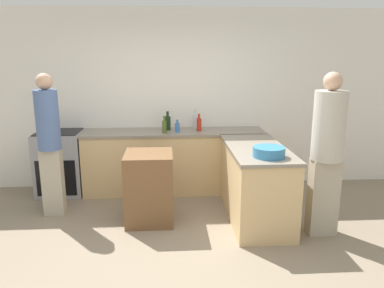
{
  "coord_description": "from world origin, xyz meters",
  "views": [
    {
      "loc": [
        -0.08,
        -3.52,
        2.01
      ],
      "look_at": [
        0.2,
        0.85,
        0.97
      ],
      "focal_mm": 35.0,
      "sensor_mm": 36.0,
      "label": 1
    }
  ],
  "objects_px": {
    "vinegar_bottle_clear": "(195,121)",
    "hot_sauce_bottle": "(199,124)",
    "mixing_bowl": "(269,152)",
    "wine_bottle_dark": "(168,123)",
    "water_bottle_blue": "(177,127)",
    "person_by_range": "(49,139)",
    "range_oven": "(61,163)",
    "person_at_peninsula": "(327,149)",
    "olive_oil_bottle": "(164,126)",
    "island_table": "(149,187)"
  },
  "relations": [
    {
      "from": "mixing_bowl",
      "to": "hot_sauce_bottle",
      "type": "xyz_separation_m",
      "value": [
        -0.64,
        1.51,
        0.04
      ]
    },
    {
      "from": "water_bottle_blue",
      "to": "wine_bottle_dark",
      "type": "bearing_deg",
      "value": 127.63
    },
    {
      "from": "water_bottle_blue",
      "to": "wine_bottle_dark",
      "type": "relative_size",
      "value": 0.65
    },
    {
      "from": "mixing_bowl",
      "to": "vinegar_bottle_clear",
      "type": "relative_size",
      "value": 1.17
    },
    {
      "from": "olive_oil_bottle",
      "to": "island_table",
      "type": "bearing_deg",
      "value": -101.75
    },
    {
      "from": "range_oven",
      "to": "water_bottle_blue",
      "type": "relative_size",
      "value": 5.16
    },
    {
      "from": "water_bottle_blue",
      "to": "olive_oil_bottle",
      "type": "xyz_separation_m",
      "value": [
        -0.19,
        -0.06,
        0.03
      ]
    },
    {
      "from": "wine_bottle_dark",
      "to": "person_by_range",
      "type": "distance_m",
      "value": 1.71
    },
    {
      "from": "vinegar_bottle_clear",
      "to": "hot_sauce_bottle",
      "type": "height_order",
      "value": "vinegar_bottle_clear"
    },
    {
      "from": "vinegar_bottle_clear",
      "to": "person_by_range",
      "type": "xyz_separation_m",
      "value": [
        -1.89,
        -0.95,
        -0.04
      ]
    },
    {
      "from": "island_table",
      "to": "water_bottle_blue",
      "type": "relative_size",
      "value": 4.76
    },
    {
      "from": "olive_oil_bottle",
      "to": "person_at_peninsula",
      "type": "xyz_separation_m",
      "value": [
        1.8,
        -1.38,
        -0.02
      ]
    },
    {
      "from": "hot_sauce_bottle",
      "to": "person_by_range",
      "type": "relative_size",
      "value": 0.14
    },
    {
      "from": "range_oven",
      "to": "olive_oil_bottle",
      "type": "xyz_separation_m",
      "value": [
        1.53,
        -0.15,
        0.56
      ]
    },
    {
      "from": "water_bottle_blue",
      "to": "olive_oil_bottle",
      "type": "height_order",
      "value": "olive_oil_bottle"
    },
    {
      "from": "mixing_bowl",
      "to": "wine_bottle_dark",
      "type": "height_order",
      "value": "wine_bottle_dark"
    },
    {
      "from": "wine_bottle_dark",
      "to": "hot_sauce_bottle",
      "type": "relative_size",
      "value": 1.09
    },
    {
      "from": "wine_bottle_dark",
      "to": "water_bottle_blue",
      "type": "bearing_deg",
      "value": -52.37
    },
    {
      "from": "person_by_range",
      "to": "water_bottle_blue",
      "type": "bearing_deg",
      "value": 23.37
    },
    {
      "from": "island_table",
      "to": "water_bottle_blue",
      "type": "xyz_separation_m",
      "value": [
        0.37,
        0.96,
        0.56
      ]
    },
    {
      "from": "island_table",
      "to": "vinegar_bottle_clear",
      "type": "distance_m",
      "value": 1.51
    },
    {
      "from": "mixing_bowl",
      "to": "person_at_peninsula",
      "type": "xyz_separation_m",
      "value": [
        0.65,
        -0.01,
        0.02
      ]
    },
    {
      "from": "olive_oil_bottle",
      "to": "person_at_peninsula",
      "type": "distance_m",
      "value": 2.27
    },
    {
      "from": "mixing_bowl",
      "to": "wine_bottle_dark",
      "type": "relative_size",
      "value": 1.27
    },
    {
      "from": "wine_bottle_dark",
      "to": "hot_sauce_bottle",
      "type": "bearing_deg",
      "value": -12.63
    },
    {
      "from": "range_oven",
      "to": "vinegar_bottle_clear",
      "type": "distance_m",
      "value": 2.09
    },
    {
      "from": "water_bottle_blue",
      "to": "person_at_peninsula",
      "type": "height_order",
      "value": "person_at_peninsula"
    },
    {
      "from": "range_oven",
      "to": "hot_sauce_bottle",
      "type": "bearing_deg",
      "value": -0.36
    },
    {
      "from": "mixing_bowl",
      "to": "range_oven",
      "type": "bearing_deg",
      "value": 150.5
    },
    {
      "from": "mixing_bowl",
      "to": "vinegar_bottle_clear",
      "type": "height_order",
      "value": "vinegar_bottle_clear"
    },
    {
      "from": "island_table",
      "to": "hot_sauce_bottle",
      "type": "xyz_separation_m",
      "value": [
        0.69,
        1.04,
        0.59
      ]
    },
    {
      "from": "vinegar_bottle_clear",
      "to": "hot_sauce_bottle",
      "type": "relative_size",
      "value": 1.19
    },
    {
      "from": "water_bottle_blue",
      "to": "wine_bottle_dark",
      "type": "height_order",
      "value": "wine_bottle_dark"
    },
    {
      "from": "water_bottle_blue",
      "to": "hot_sauce_bottle",
      "type": "bearing_deg",
      "value": 13.17
    },
    {
      "from": "range_oven",
      "to": "person_at_peninsula",
      "type": "height_order",
      "value": "person_at_peninsula"
    },
    {
      "from": "vinegar_bottle_clear",
      "to": "olive_oil_bottle",
      "type": "relative_size",
      "value": 1.22
    },
    {
      "from": "water_bottle_blue",
      "to": "vinegar_bottle_clear",
      "type": "distance_m",
      "value": 0.38
    },
    {
      "from": "range_oven",
      "to": "person_by_range",
      "type": "height_order",
      "value": "person_by_range"
    },
    {
      "from": "hot_sauce_bottle",
      "to": "person_at_peninsula",
      "type": "relative_size",
      "value": 0.14
    },
    {
      "from": "vinegar_bottle_clear",
      "to": "hot_sauce_bottle",
      "type": "distance_m",
      "value": 0.19
    },
    {
      "from": "vinegar_bottle_clear",
      "to": "olive_oil_bottle",
      "type": "bearing_deg",
      "value": -145.74
    },
    {
      "from": "water_bottle_blue",
      "to": "person_at_peninsula",
      "type": "relative_size",
      "value": 0.1
    },
    {
      "from": "range_oven",
      "to": "olive_oil_bottle",
      "type": "distance_m",
      "value": 1.64
    },
    {
      "from": "range_oven",
      "to": "vinegar_bottle_clear",
      "type": "xyz_separation_m",
      "value": [
        2.0,
        0.17,
        0.58
      ]
    },
    {
      "from": "water_bottle_blue",
      "to": "person_at_peninsula",
      "type": "distance_m",
      "value": 2.16
    },
    {
      "from": "mixing_bowl",
      "to": "person_by_range",
      "type": "relative_size",
      "value": 0.19
    },
    {
      "from": "water_bottle_blue",
      "to": "olive_oil_bottle",
      "type": "relative_size",
      "value": 0.73
    },
    {
      "from": "range_oven",
      "to": "hot_sauce_bottle",
      "type": "distance_m",
      "value": 2.12
    },
    {
      "from": "range_oven",
      "to": "person_by_range",
      "type": "bearing_deg",
      "value": -81.99
    },
    {
      "from": "mixing_bowl",
      "to": "person_by_range",
      "type": "bearing_deg",
      "value": 164.06
    }
  ]
}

